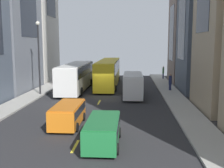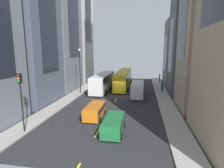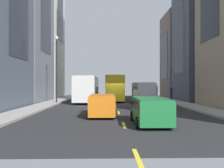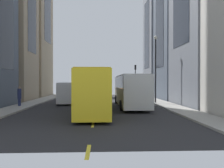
# 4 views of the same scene
# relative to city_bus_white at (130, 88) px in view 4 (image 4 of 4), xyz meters

# --- Properties ---
(ground_plane) EXTENTS (42.11, 42.11, 0.00)m
(ground_plane) POSITION_rel_city_bus_white_xyz_m (3.65, -4.01, -2.01)
(ground_plane) COLOR #28282B
(sidewalk_west) EXTENTS (2.38, 44.00, 0.15)m
(sidewalk_west) POSITION_rel_city_bus_white_xyz_m (-4.22, -4.01, -1.93)
(sidewalk_west) COLOR #9E9B93
(sidewalk_west) RESTS_ON ground
(sidewalk_east) EXTENTS (2.38, 44.00, 0.15)m
(sidewalk_east) POSITION_rel_city_bus_white_xyz_m (11.51, -4.01, -1.93)
(sidewalk_east) COLOR #9E9B93
(sidewalk_east) RESTS_ON ground
(lane_stripe_0) EXTENTS (0.16, 2.00, 0.01)m
(lane_stripe_0) POSITION_rel_city_bus_white_xyz_m (3.65, -25.01, -2.00)
(lane_stripe_0) COLOR yellow
(lane_stripe_0) RESTS_ON ground
(lane_stripe_1) EXTENTS (0.16, 2.00, 0.01)m
(lane_stripe_1) POSITION_rel_city_bus_white_xyz_m (3.65, -19.01, -2.00)
(lane_stripe_1) COLOR yellow
(lane_stripe_1) RESTS_ON ground
(lane_stripe_2) EXTENTS (0.16, 2.00, 0.01)m
(lane_stripe_2) POSITION_rel_city_bus_white_xyz_m (3.65, -13.01, -2.00)
(lane_stripe_2) COLOR yellow
(lane_stripe_2) RESTS_ON ground
(lane_stripe_3) EXTENTS (0.16, 2.00, 0.01)m
(lane_stripe_3) POSITION_rel_city_bus_white_xyz_m (3.65, -7.01, -2.00)
(lane_stripe_3) COLOR yellow
(lane_stripe_3) RESTS_ON ground
(lane_stripe_4) EXTENTS (0.16, 2.00, 0.01)m
(lane_stripe_4) POSITION_rel_city_bus_white_xyz_m (3.65, -1.01, -2.00)
(lane_stripe_4) COLOR yellow
(lane_stripe_4) RESTS_ON ground
(lane_stripe_5) EXTENTS (0.16, 2.00, 0.01)m
(lane_stripe_5) POSITION_rel_city_bus_white_xyz_m (3.65, 4.99, -2.00)
(lane_stripe_5) COLOR yellow
(lane_stripe_5) RESTS_ON ground
(lane_stripe_6) EXTENTS (0.16, 2.00, 0.01)m
(lane_stripe_6) POSITION_rel_city_bus_white_xyz_m (3.65, 10.99, -2.00)
(lane_stripe_6) COLOR yellow
(lane_stripe_6) RESTS_ON ground
(lane_stripe_7) EXTENTS (0.16, 2.00, 0.01)m
(lane_stripe_7) POSITION_rel_city_bus_white_xyz_m (3.65, 16.99, -2.00)
(lane_stripe_7) COLOR yellow
(lane_stripe_7) RESTS_ON ground
(building_west_0) EXTENTS (7.97, 8.63, 23.28)m
(building_west_0) POSITION_rel_city_bus_white_xyz_m (-9.55, -20.20, 9.63)
(building_west_0) COLOR slate
(building_west_0) RESTS_ON ground
(building_west_1) EXTENTS (7.98, 8.68, 21.32)m
(building_west_1) POSITION_rel_city_bus_white_xyz_m (-9.56, -10.09, 8.65)
(building_west_1) COLOR #4C5666
(building_west_1) RESTS_ON ground
(city_bus_white) EXTENTS (2.80, 12.29, 3.35)m
(city_bus_white) POSITION_rel_city_bus_white_xyz_m (0.00, 0.00, 0.00)
(city_bus_white) COLOR silver
(city_bus_white) RESTS_ON ground
(streetcar_yellow) EXTENTS (2.70, 14.70, 3.59)m
(streetcar_yellow) POSITION_rel_city_bus_white_xyz_m (3.71, 4.12, 0.12)
(streetcar_yellow) COLOR yellow
(streetcar_yellow) RESTS_ON ground
(delivery_van_white) EXTENTS (2.25, 6.15, 2.58)m
(delivery_van_white) POSITION_rel_city_bus_white_xyz_m (7.04, -4.02, -0.49)
(delivery_van_white) COLOR white
(delivery_van_white) RESTS_ON ground
(car_orange_0) EXTENTS (1.98, 4.43, 1.57)m
(car_orange_0) POSITION_rel_city_bus_white_xyz_m (2.33, -15.03, -1.08)
(car_orange_0) COLOR orange
(car_orange_0) RESTS_ON ground
(car_green_1) EXTENTS (1.98, 4.43, 1.54)m
(car_green_1) POSITION_rel_city_bus_white_xyz_m (5.20, -18.67, -1.10)
(car_green_1) COLOR #1E7238
(car_green_1) RESTS_ON ground
(pedestrian_walking_far) EXTENTS (0.39, 0.39, 2.04)m
(pedestrian_walking_far) POSITION_rel_city_bus_white_xyz_m (11.67, 0.18, -0.79)
(pedestrian_walking_far) COLOR navy
(pedestrian_walking_far) RESTS_ON ground
(traffic_light_near_corner) EXTENTS (0.32, 0.44, 5.72)m
(traffic_light_near_corner) POSITION_rel_city_bus_white_xyz_m (-3.43, -20.26, 2.13)
(traffic_light_near_corner) COLOR black
(traffic_light_near_corner) RESTS_ON ground
(streetlamp_near) EXTENTS (0.44, 0.44, 8.14)m
(streetlamp_near) POSITION_rel_city_bus_white_xyz_m (-3.53, -3.45, 3.04)
(streetlamp_near) COLOR black
(streetlamp_near) RESTS_ON ground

